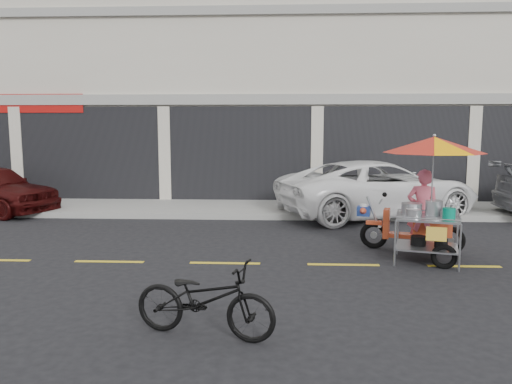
{
  "coord_description": "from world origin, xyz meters",
  "views": [
    {
      "loc": [
        -1.07,
        -8.22,
        2.3
      ],
      "look_at": [
        -1.5,
        0.6,
        1.15
      ],
      "focal_mm": 35.0,
      "sensor_mm": 36.0,
      "label": 1
    }
  ],
  "objects": [
    {
      "name": "food_vendor_rig",
      "position": [
        1.49,
        0.53,
        1.38
      ],
      "size": [
        2.17,
        2.14,
        2.2
      ],
      "rotation": [
        0.0,
        0.0,
        -0.28
      ],
      "color": "black",
      "rests_on": "ground"
    },
    {
      "name": "ground",
      "position": [
        0.0,
        0.0,
        0.0
      ],
      "size": [
        90.0,
        90.0,
        0.0
      ],
      "primitive_type": "plane",
      "color": "black"
    },
    {
      "name": "near_bicycle",
      "position": [
        -1.89,
        -2.98,
        0.43
      ],
      "size": [
        1.71,
        0.94,
        0.85
      ],
      "primitive_type": "imported",
      "rotation": [
        0.0,
        0.0,
        1.33
      ],
      "color": "black",
      "rests_on": "ground"
    },
    {
      "name": "sidewalk",
      "position": [
        0.0,
        5.5,
        0.07
      ],
      "size": [
        45.0,
        3.0,
        0.15
      ],
      "primitive_type": "cube",
      "color": "gray",
      "rests_on": "ground"
    },
    {
      "name": "centerline",
      "position": [
        0.0,
        0.0,
        0.0
      ],
      "size": [
        42.0,
        0.1,
        0.01
      ],
      "primitive_type": "cube",
      "color": "gold",
      "rests_on": "ground"
    },
    {
      "name": "white_pickup",
      "position": [
        1.46,
        4.7,
        0.72
      ],
      "size": [
        5.72,
        4.1,
        1.45
      ],
      "primitive_type": "imported",
      "rotation": [
        0.0,
        0.0,
        1.94
      ],
      "color": "white",
      "rests_on": "ground"
    },
    {
      "name": "shophouse_block",
      "position": [
        2.82,
        10.59,
        4.24
      ],
      "size": [
        36.0,
        8.11,
        10.4
      ],
      "color": "beige",
      "rests_on": "ground"
    }
  ]
}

